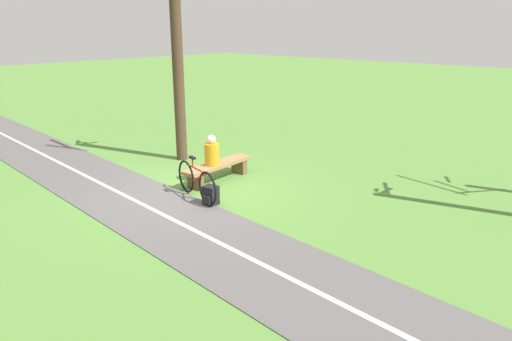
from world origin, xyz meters
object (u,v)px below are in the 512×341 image
Objects in this scene: person_seated at (212,152)px; bicycle at (196,181)px; tree_far_left at (177,68)px; backpack at (210,196)px; bench at (218,168)px.

person_seated is 1.16m from bicycle.
person_seated is 2.96m from tree_far_left.
bench is at bearing -139.42° from backpack.
person_seated is 1.77× the size of backpack.
bench is 0.39× the size of tree_far_left.
person_seated is at bearing 68.88° from tree_far_left.
bench is 2.89× the size of person_seated.
backpack is 4.43m from tree_far_left.
person_seated is at bearing 132.70° from bicycle.
bicycle is (1.18, 0.55, 0.07)m from bench.
bicycle is 3.93m from tree_far_left.
bicycle is 0.56m from backpack.
bicycle reaches higher than bench.
tree_far_left is at bearing -120.06° from backpack.
tree_far_left is (-0.64, -2.19, 2.23)m from bench.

